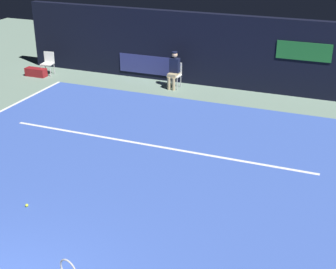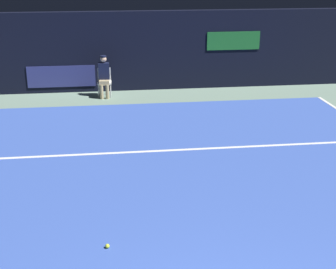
# 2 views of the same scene
# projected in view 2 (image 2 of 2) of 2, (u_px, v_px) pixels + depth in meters

# --- Properties ---
(ground_plane) EXTENTS (31.73, 31.73, 0.00)m
(ground_plane) POSITION_uv_depth(u_px,v_px,m) (174.00, 193.00, 9.01)
(ground_plane) COLOR slate
(court_surface) EXTENTS (11.14, 11.88, 0.01)m
(court_surface) POSITION_uv_depth(u_px,v_px,m) (174.00, 192.00, 9.01)
(court_surface) COLOR #3856B2
(court_surface) RESTS_ON ground
(line_service) EXTENTS (8.69, 0.10, 0.01)m
(line_service) POSITION_uv_depth(u_px,v_px,m) (161.00, 151.00, 10.94)
(line_service) COLOR white
(line_service) RESTS_ON court_surface
(back_wall) EXTENTS (15.30, 0.33, 2.60)m
(back_wall) POSITION_uv_depth(u_px,v_px,m) (142.00, 51.00, 15.76)
(back_wall) COLOR black
(back_wall) RESTS_ON ground
(line_judge_on_chair) EXTENTS (0.45, 0.54, 1.32)m
(line_judge_on_chair) POSITION_uv_depth(u_px,v_px,m) (104.00, 76.00, 15.06)
(line_judge_on_chair) COLOR white
(line_judge_on_chair) RESTS_ON ground
(tennis_ball) EXTENTS (0.07, 0.07, 0.07)m
(tennis_ball) POSITION_uv_depth(u_px,v_px,m) (107.00, 246.00, 7.25)
(tennis_ball) COLOR #CCE033
(tennis_ball) RESTS_ON court_surface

